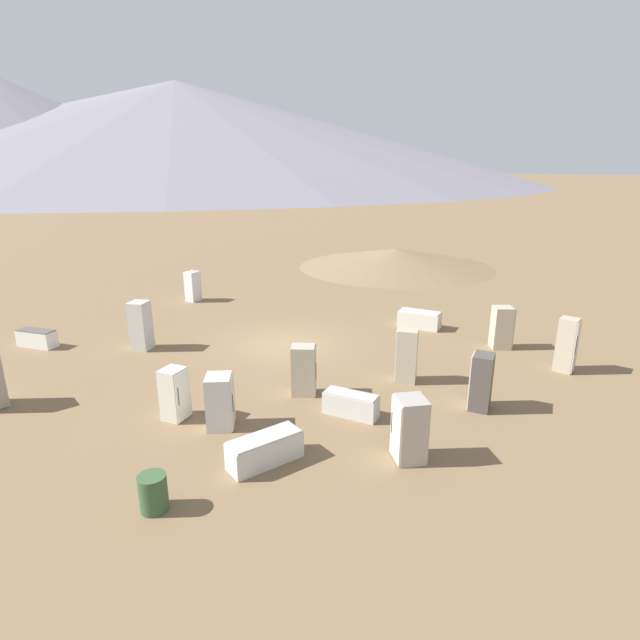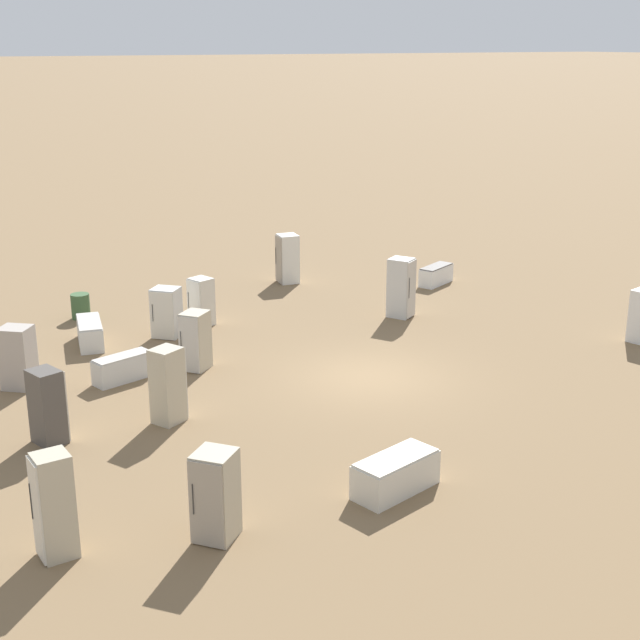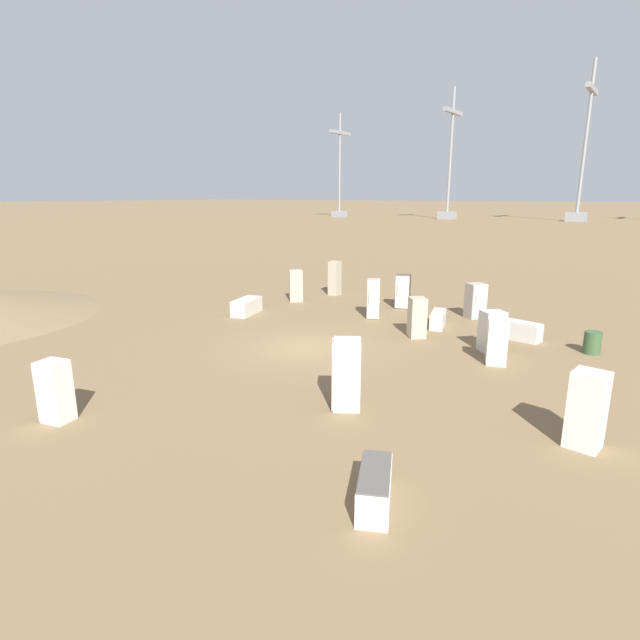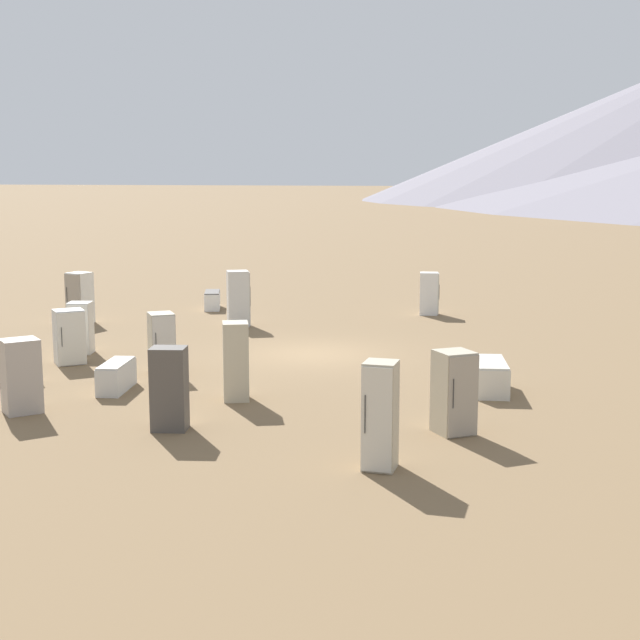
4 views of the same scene
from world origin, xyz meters
name	(u,v)px [view 4 (image 4 of 4)]	position (x,y,z in m)	size (l,w,h in m)	color
ground_plane	(312,354)	(0.00, 0.00, 0.00)	(1000.00, 1000.00, 0.00)	brown
discarded_fridge_0	(5,366)	(-5.85, 6.22, 0.36)	(1.02, 1.95, 0.73)	silver
discarded_fridge_1	(21,376)	(-8.33, 3.71, 0.82)	(1.04, 1.04, 1.65)	#A89E93
discarded_fridge_2	(454,392)	(-6.65, -5.57, 0.85)	(1.01, 1.01, 1.69)	#B2A88E
discarded_fridge_3	(169,389)	(-8.40, -0.04, 0.86)	(0.79, 0.85, 1.73)	#4C4742
discarded_fridge_4	(380,416)	(-9.32, -4.80, 0.97)	(0.69, 0.61, 1.95)	#B2A88E
discarded_fridge_5	(489,376)	(-2.84, -5.66, 0.38)	(1.99, 1.24, 0.76)	beige
discarded_fridge_6	(429,294)	(8.67, -1.45, 0.80)	(0.72, 0.82, 1.60)	white
discarded_fridge_7	(236,361)	(-5.66, -0.23, 0.92)	(0.88, 0.83, 1.83)	#B2A88E
discarded_fridge_8	(238,299)	(3.80, 4.18, 0.97)	(0.95, 0.98, 1.94)	silver
discarded_fridge_9	(80,298)	(2.47, 9.77, 0.90)	(0.81, 0.81, 1.81)	silver
discarded_fridge_10	(162,344)	(-3.83, 2.79, 0.81)	(0.98, 0.96, 1.62)	#B2A88E
discarded_fridge_11	(81,328)	(-2.24, 6.44, 0.76)	(0.81, 0.81, 1.52)	beige
discarded_fridge_12	(212,300)	(7.18, 6.93, 0.35)	(1.68, 1.19, 0.70)	white
discarded_fridge_13	(116,376)	(-5.84, 2.90, 0.35)	(1.70, 0.97, 0.70)	silver
discarded_fridge_14	(69,337)	(-3.59, 5.86, 0.76)	(1.06, 1.05, 1.52)	silver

